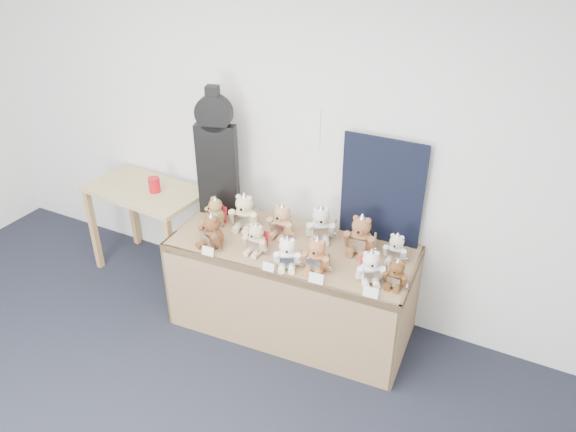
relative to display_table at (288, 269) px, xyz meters
The scene contains 22 objects.
room_shell 1.04m from the display_table, 101.91° to the left, with size 6.00×6.00×6.00m.
display_table is the anchor object (origin of this frame).
side_table 1.46m from the display_table, behind, with size 1.02×0.62×0.82m.
guitar_case 1.02m from the display_table, 160.97° to the left, with size 0.32×0.18×1.03m.
navy_board 0.88m from the display_table, 40.70° to the left, with size 0.60×0.02×0.79m, color black.
red_cup 1.37m from the display_table, behind, with size 0.09×0.09×0.13m, color #B90C16.
teddy_front_far_left 0.62m from the display_table, 159.63° to the right, with size 0.23×0.22×0.29m.
teddy_front_left 0.34m from the display_table, 150.56° to the right, with size 0.21×0.17×0.26m.
teddy_front_centre 0.33m from the display_table, 64.48° to the right, with size 0.21×0.20×0.26m.
teddy_front_right 0.40m from the display_table, 23.09° to the right, with size 0.23×0.19×0.28m.
teddy_front_far_right 0.70m from the display_table, ahead, with size 0.22×0.21×0.26m.
teddy_front_end 0.85m from the display_table, ahead, with size 0.18×0.15×0.23m.
teddy_back_left 0.54m from the display_table, 162.80° to the left, with size 0.26×0.23×0.31m.
teddy_back_centre_left 0.35m from the display_table, 130.01° to the left, with size 0.24×0.19×0.29m.
teddy_back_centre_right 0.40m from the display_table, 61.69° to the left, with size 0.24×0.23×0.29m.
teddy_back_right 0.58m from the display_table, 26.86° to the left, with size 0.26×0.21×0.32m.
teddy_back_end 0.79m from the display_table, 18.37° to the left, with size 0.19×0.15×0.23m.
teddy_back_far_left 0.72m from the display_table, behind, with size 0.20×0.20×0.25m.
entry_card_a 0.60m from the display_table, 146.40° to the right, with size 0.09×0.00×0.07m, color white.
entry_card_b 0.34m from the display_table, 91.02° to the right, with size 0.08×0.00×0.06m, color white.
entry_card_c 0.47m from the display_table, 37.52° to the right, with size 0.10×0.00×0.07m, color white.
entry_card_d 0.77m from the display_table, 18.46° to the right, with size 0.10×0.00×0.07m, color white.
Camera 1 is at (1.81, -0.97, 2.97)m, focal length 35.00 mm.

